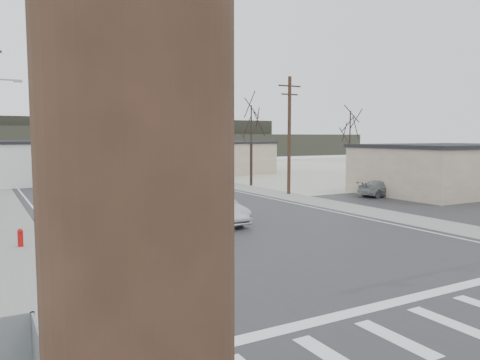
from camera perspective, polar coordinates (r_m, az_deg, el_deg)
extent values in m
plane|color=silver|center=(19.45, 8.99, -9.53)|extent=(140.00, 140.00, 0.00)
cube|color=#292A2C|center=(32.31, -7.77, -3.52)|extent=(18.00, 110.00, 0.05)
cube|color=#292A2C|center=(19.44, 8.99, -9.47)|extent=(90.00, 10.00, 0.04)
cube|color=gray|center=(41.55, 3.34, -1.50)|extent=(3.00, 90.00, 0.06)
cylinder|color=#A50C0C|center=(23.22, -25.19, -6.65)|extent=(0.24, 0.24, 0.70)
sphere|color=#A50C0C|center=(23.14, -25.23, -5.68)|extent=(0.24, 0.24, 0.24)
cube|color=#C5B396|center=(62.66, -9.07, 2.55)|extent=(26.00, 14.00, 4.00)
cube|color=black|center=(62.60, -9.10, 4.52)|extent=(26.30, 14.30, 0.30)
cube|color=#C5B396|center=(44.69, 23.79, 1.07)|extent=(14.00, 10.00, 4.00)
cube|color=black|center=(44.60, 23.89, 3.83)|extent=(14.30, 10.30, 0.30)
cylinder|color=#442B1F|center=(0.74, -12.50, 7.88)|extent=(0.30, 0.30, 10.00)
cylinder|color=#442B1F|center=(40.11, 6.02, 5.35)|extent=(0.30, 0.30, 10.00)
cube|color=#442B1F|center=(40.33, 6.08, 11.33)|extent=(2.20, 0.12, 0.12)
cube|color=#442B1F|center=(40.26, 6.07, 10.34)|extent=(1.60, 0.12, 0.12)
cylinder|color=#442B1F|center=(59.43, -6.41, 5.33)|extent=(0.30, 0.30, 10.00)
cube|color=#442B1F|center=(59.58, -6.45, 9.37)|extent=(2.20, 0.12, 0.12)
cube|color=#442B1F|center=(59.53, -6.44, 8.70)|extent=(1.60, 0.12, 0.12)
cylinder|color=gray|center=(36.95, -27.06, 10.87)|extent=(2.00, 0.12, 0.12)
cube|color=gray|center=(37.01, -25.48, 10.84)|extent=(0.60, 0.25, 0.18)
cylinder|color=#2E211C|center=(47.45, 1.37, 1.90)|extent=(0.28, 0.28, 4.25)
cylinder|color=#2E211C|center=(47.37, 1.38, 6.52)|extent=(0.14, 0.14, 4.25)
cylinder|color=#2E211C|center=(71.92, -7.55, 2.92)|extent=(0.28, 0.28, 4.00)
cylinder|color=#2E211C|center=(71.86, -7.59, 5.79)|extent=(0.14, 0.14, 4.00)
cylinder|color=#2E211C|center=(49.93, 13.18, 1.79)|extent=(0.28, 0.28, 4.00)
cylinder|color=#2E211C|center=(49.84, 13.26, 5.92)|extent=(0.14, 0.14, 4.00)
cube|color=#333026|center=(113.88, -15.87, 4.90)|extent=(80.00, 18.00, 9.00)
cube|color=#333026|center=(121.56, 1.14, 4.29)|extent=(60.00, 18.00, 5.50)
imported|color=#95999F|center=(26.62, -2.99, -3.52)|extent=(2.03, 5.12, 1.66)
imported|color=black|center=(66.94, -17.05, 1.45)|extent=(2.63, 4.85, 1.33)
imported|color=black|center=(76.40, -26.02, 1.61)|extent=(1.86, 4.10, 1.36)
imported|color=gray|center=(40.44, 16.99, -0.99)|extent=(4.48, 1.95, 1.28)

